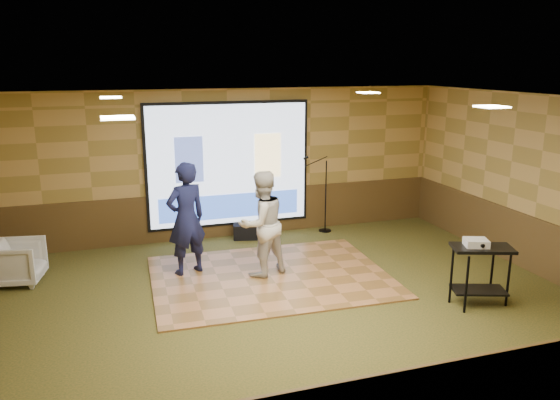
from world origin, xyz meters
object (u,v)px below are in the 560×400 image
object	(u,v)px
projector	(476,243)
mic_stand	(323,209)
av_table	(481,265)
banquet_chair	(17,262)
player_left	(186,219)
duffel_bag	(245,231)
dance_floor	(270,277)
player_right	(262,224)
projector_screen	(229,166)

from	to	relation	value
projector	mic_stand	world-z (taller)	mic_stand
av_table	mic_stand	distance (m)	4.14
banquet_chair	projector	bearing A→B (deg)	-104.17
mic_stand	player_left	bearing A→B (deg)	-138.36
av_table	mic_stand	size ratio (longest dim) A/B	0.55
mic_stand	duffel_bag	world-z (taller)	mic_stand
av_table	banquet_chair	distance (m)	7.25
projector	banquet_chair	size ratio (longest dim) A/B	0.42
dance_floor	player_right	distance (m)	0.91
player_left	banquet_chair	bearing A→B (deg)	-29.59
av_table	player_right	bearing A→B (deg)	142.99
player_left	duffel_bag	bearing A→B (deg)	-151.55
player_left	mic_stand	xyz separation A→B (m)	(3.09, 1.53, -0.49)
player_left	player_right	size ratio (longest dim) A/B	1.08
dance_floor	av_table	xyz separation A→B (m)	(2.63, -1.94, 0.61)
mic_stand	banquet_chair	size ratio (longest dim) A/B	2.12
banquet_chair	duffel_bag	world-z (taller)	banquet_chair
projector_screen	player_right	distance (m)	2.33
projector_screen	av_table	xyz separation A→B (m)	(2.77, -4.33, -0.86)
mic_stand	duffel_bag	bearing A→B (deg)	-165.85
av_table	banquet_chair	size ratio (longest dim) A/B	1.16
duffel_bag	av_table	bearing A→B (deg)	-58.37
dance_floor	duffel_bag	bearing A→B (deg)	86.80
projector_screen	banquet_chair	size ratio (longest dim) A/B	4.27
dance_floor	mic_stand	bearing A→B (deg)	49.49
av_table	duffel_bag	world-z (taller)	av_table
mic_stand	duffel_bag	size ratio (longest dim) A/B	3.40
player_left	av_table	size ratio (longest dim) A/B	2.11
projector_screen	player_left	bearing A→B (deg)	-122.38
projector_screen	player_right	size ratio (longest dim) A/B	1.88
player_right	mic_stand	distance (m)	2.79
player_left	projector	xyz separation A→B (m)	(3.83, -2.47, -0.02)
projector_screen	projector	bearing A→B (deg)	-57.90
projector	av_table	bearing A→B (deg)	-10.58
projector_screen	player_left	size ratio (longest dim) A/B	1.74
dance_floor	banquet_chair	xyz separation A→B (m)	(-3.97, 1.05, 0.34)
player_right	mic_stand	xyz separation A→B (m)	(1.91, 1.98, -0.42)
projector	player_right	bearing A→B (deg)	162.66
dance_floor	projector	xyz separation A→B (m)	(2.55, -1.89, 0.94)
dance_floor	banquet_chair	size ratio (longest dim) A/B	4.99
player_right	duffel_bag	size ratio (longest dim) A/B	3.66
projector_screen	mic_stand	bearing A→B (deg)	-8.18
dance_floor	duffel_bag	world-z (taller)	duffel_bag
dance_floor	player_left	distance (m)	1.71
dance_floor	player_left	size ratio (longest dim) A/B	2.04
player_right	projector	xyz separation A→B (m)	(2.66, -2.02, 0.04)
dance_floor	player_right	xyz separation A→B (m)	(-0.11, 0.13, 0.90)
player_left	dance_floor	bearing A→B (deg)	136.05
player_right	banquet_chair	distance (m)	4.01
av_table	banquet_chair	xyz separation A→B (m)	(-6.60, 2.98, -0.27)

